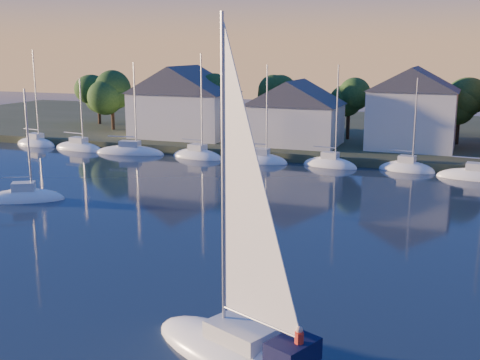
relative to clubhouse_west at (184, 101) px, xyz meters
The scene contains 9 objects.
shoreline_land 28.43m from the clubhouse_west, 37.69° to the left, with size 160.00×50.00×2.00m, color #303A22.
wooden_dock 23.56m from the clubhouse_west, 15.26° to the right, with size 120.00×3.00×1.00m, color brown.
clubhouse_west is the anchor object (origin of this frame).
clubhouse_centre 16.05m from the clubhouse_west, ahead, with size 11.55×8.40×8.08m.
clubhouse_east 30.02m from the clubhouse_west, ahead, with size 10.50×8.40×9.80m.
tree_line 24.55m from the clubhouse_west, 11.77° to the left, with size 93.40×5.40×8.90m.
moored_fleet 24.48m from the clubhouse_west, 22.25° to the right, with size 87.50×2.40×12.05m.
hero_sailboat 59.68m from the clubhouse_west, 61.36° to the right, with size 10.53×6.95×15.47m.
drifting_sailboat_left 34.00m from the clubhouse_west, 88.13° to the right, with size 6.92×5.44×10.74m.
Camera 1 is at (14.70, -15.81, 12.99)m, focal length 45.00 mm.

